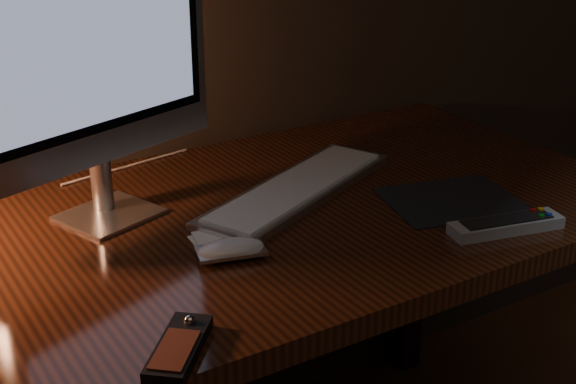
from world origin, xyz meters
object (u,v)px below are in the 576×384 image
desk (196,275)px  monitor (95,53)px  mouse (231,251)px  tv_remote (506,225)px  media_remote (179,348)px  keyboard (297,188)px

desk → monitor: size_ratio=3.24×
mouse → tv_remote: (0.44, -0.16, 0.00)m
monitor → media_remote: (-0.07, -0.45, -0.28)m
desk → keyboard: bearing=-7.5°
monitor → mouse: 0.39m
desk → tv_remote: bearing=-40.4°
tv_remote → media_remote: bearing=-163.3°
desk → keyboard: size_ratio=3.30×
keyboard → mouse: bearing=-168.8°
desk → media_remote: 0.47m
desk → keyboard: (0.21, -0.03, 0.14)m
tv_remote → desk: bearing=152.5°
monitor → media_remote: bearing=-118.7°
keyboard → media_remote: 0.55m
mouse → media_remote: bearing=-117.1°
monitor → mouse: bearing=-85.5°
mouse → media_remote: size_ratio=0.76×
mouse → media_remote: (-0.18, -0.20, -0.00)m
monitor → keyboard: bearing=-32.4°
tv_remote → mouse: bearing=173.0°
keyboard → mouse: (-0.23, -0.17, 0.00)m
keyboard → tv_remote: 0.39m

